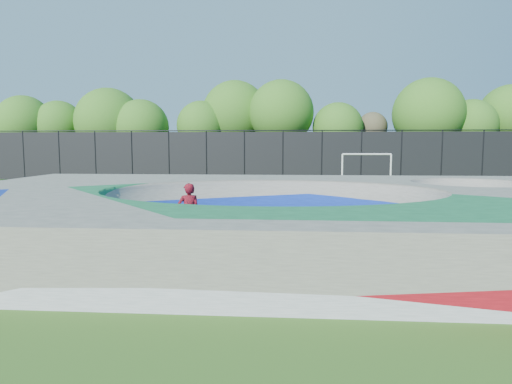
# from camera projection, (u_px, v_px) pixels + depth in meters

# --- Properties ---
(ground) EXTENTS (120.00, 120.00, 0.00)m
(ground) POSITION_uv_depth(u_px,v_px,m) (271.00, 236.00, 14.75)
(ground) COLOR #2D5417
(ground) RESTS_ON ground
(skate_deck) EXTENTS (22.00, 14.00, 1.50)m
(skate_deck) POSITION_uv_depth(u_px,v_px,m) (271.00, 213.00, 14.67)
(skate_deck) COLOR gray
(skate_deck) RESTS_ON ground
(skater) EXTENTS (0.75, 0.59, 1.80)m
(skater) POSITION_uv_depth(u_px,v_px,m) (189.00, 213.00, 13.60)
(skater) COLOR #B50E1F
(skater) RESTS_ON ground
(skateboard) EXTENTS (0.81, 0.37, 0.05)m
(skateboard) POSITION_uv_depth(u_px,v_px,m) (189.00, 242.00, 13.69)
(skateboard) COLOR black
(skateboard) RESTS_ON ground
(soccer_goal) EXTENTS (3.49, 0.12, 2.31)m
(soccer_goal) POSITION_uv_depth(u_px,v_px,m) (367.00, 163.00, 32.06)
(soccer_goal) COLOR silver
(soccer_goal) RESTS_ON ground
(fence) EXTENTS (48.09, 0.09, 4.04)m
(fence) POSITION_uv_depth(u_px,v_px,m) (283.00, 155.00, 35.36)
(fence) COLOR black
(fence) RESTS_ON ground
(treeline) EXTENTS (52.02, 7.95, 8.69)m
(treeline) POSITION_uv_depth(u_px,v_px,m) (288.00, 119.00, 39.71)
(treeline) COLOR #402920
(treeline) RESTS_ON ground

